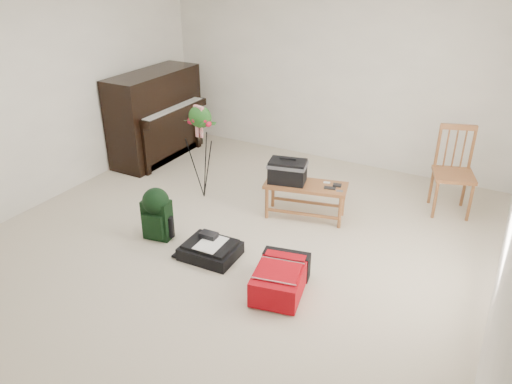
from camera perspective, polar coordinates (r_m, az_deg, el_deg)
The scene contains 10 objects.
floor at distance 5.24m, azimuth -3.11°, elevation -6.13°, with size 5.00×5.50×0.01m, color #BFAF9A.
wall_back at distance 7.08m, azimuth 8.70°, elevation 13.32°, with size 5.00×0.04×2.50m, color silver.
wall_left at distance 6.33m, azimuth -23.36°, elevation 9.95°, with size 0.04×5.50×2.50m, color silver.
piano at distance 7.36m, azimuth -11.32°, elevation 8.34°, with size 0.71×1.50×1.25m.
bench at distance 5.63m, azimuth 4.39°, elevation 2.02°, with size 0.98×0.57×0.71m.
dining_chair at distance 6.13m, azimuth 21.74°, elevation 2.13°, with size 0.55×0.55×1.01m.
red_suitcase at distance 4.55m, azimuth 3.02°, elevation -9.59°, with size 0.54×0.70×0.27m.
black_duffel at distance 5.04m, azimuth -5.23°, elevation -6.55°, with size 0.56×0.45×0.23m.
green_backpack at distance 5.32m, azimuth -11.31°, elevation -2.17°, with size 0.31×0.29×0.58m.
flower_stand at distance 6.02m, azimuth -6.20°, elevation 4.49°, with size 0.46×0.46×1.20m.
Camera 1 is at (2.37, -3.73, 2.81)m, focal length 35.00 mm.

